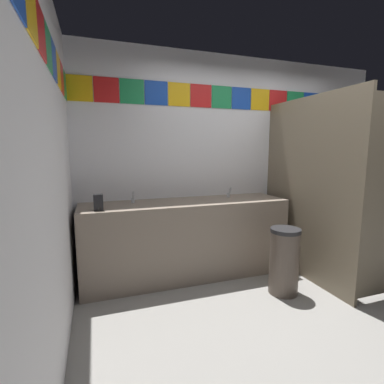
{
  "coord_description": "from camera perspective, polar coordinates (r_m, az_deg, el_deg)",
  "views": [
    {
      "loc": [
        -1.81,
        -1.86,
        1.48
      ],
      "look_at": [
        -0.87,
        0.91,
        1.04
      ],
      "focal_mm": 26.73,
      "sensor_mm": 36.0,
      "label": 1
    }
  ],
  "objects": [
    {
      "name": "vanity_counter",
      "position": [
        3.38,
        -1.17,
        -9.17
      ],
      "size": [
        2.35,
        0.61,
        0.89
      ],
      "color": "gray",
      "rests_on": "ground_plane"
    },
    {
      "name": "faucet_right",
      "position": [
        3.56,
        7.4,
        -0.25
      ],
      "size": [
        0.04,
        0.1,
        0.14
      ],
      "color": "silver",
      "rests_on": "vanity_counter"
    },
    {
      "name": "faucet_left",
      "position": [
        3.23,
        -11.67,
        -1.28
      ],
      "size": [
        0.04,
        0.1,
        0.14
      ],
      "color": "silver",
      "rests_on": "vanity_counter"
    },
    {
      "name": "ground_plane",
      "position": [
        2.99,
        23.68,
        -21.91
      ],
      "size": [
        9.07,
        9.07,
        0.0
      ],
      "primitive_type": "plane",
      "color": "gray"
    },
    {
      "name": "wall_back",
      "position": [
        3.87,
        9.2,
        6.14
      ],
      "size": [
        4.12,
        0.09,
        2.64
      ],
      "color": "silver",
      "rests_on": "ground_plane"
    },
    {
      "name": "soap_dispenser",
      "position": [
        2.93,
        -18.18,
        -1.99
      ],
      "size": [
        0.09,
        0.09,
        0.16
      ],
      "color": "black",
      "rests_on": "vanity_counter"
    },
    {
      "name": "wall_side",
      "position": [
        1.89,
        -27.61,
        2.87
      ],
      "size": [
        0.09,
        3.02,
        2.64
      ],
      "color": "silver",
      "rests_on": "ground_plane"
    },
    {
      "name": "trash_bin",
      "position": [
        3.16,
        17.92,
        -12.95
      ],
      "size": [
        0.3,
        0.3,
        0.69
      ],
      "color": "brown",
      "rests_on": "ground_plane"
    },
    {
      "name": "toilet",
      "position": [
        4.26,
        25.51,
        -8.33
      ],
      "size": [
        0.39,
        0.49,
        0.74
      ],
      "color": "white",
      "rests_on": "ground_plane"
    },
    {
      "name": "stall_divider",
      "position": [
        3.42,
        26.73,
        0.02
      ],
      "size": [
        0.92,
        1.5,
        2.06
      ],
      "color": "#726651",
      "rests_on": "ground_plane"
    }
  ]
}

